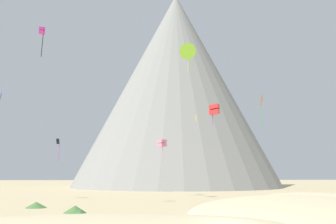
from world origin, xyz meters
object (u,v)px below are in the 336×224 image
(bush_scatter_east, at_px, (75,209))
(rock_massif, at_px, (177,101))
(bush_low_patch, at_px, (84,217))
(kite_orange_mid, at_px, (262,101))
(bush_near_left, at_px, (232,208))
(kite_lime_mid, at_px, (188,51))
(kite_black_low, at_px, (58,146))
(kite_red_low, at_px, (214,110))
(kite_pink_low, at_px, (162,143))
(bush_near_right, at_px, (36,205))
(kite_gold_low, at_px, (196,118))
(bush_ridge_crest, at_px, (80,212))
(kite_magenta_mid, at_px, (42,31))
(kite_blue_mid, at_px, (0,99))

(bush_scatter_east, bearing_deg, rock_massif, 77.93)
(bush_low_patch, relative_size, kite_orange_mid, 0.29)
(bush_near_left, height_order, kite_lime_mid, kite_lime_mid)
(kite_black_low, relative_size, kite_red_low, 1.42)
(kite_pink_low, relative_size, kite_lime_mid, 1.06)
(bush_near_right, relative_size, kite_gold_low, 2.42)
(bush_ridge_crest, xyz_separation_m, rock_massif, (15.13, 77.56, 23.02))
(bush_near_left, xyz_separation_m, kite_pink_low, (-5.72, 27.71, 8.27))
(bush_scatter_east, relative_size, bush_near_left, 0.98)
(bush_near_right, distance_m, bush_ridge_crest, 10.81)
(kite_gold_low, bearing_deg, kite_pink_low, -111.32)
(rock_massif, distance_m, kite_magenta_mid, 70.89)
(kite_pink_low, height_order, kite_red_low, kite_red_low)
(rock_massif, distance_m, kite_lime_mid, 61.90)
(kite_black_low, bearing_deg, kite_orange_mid, -179.14)
(bush_low_patch, xyz_separation_m, kite_pink_low, (7.96, 35.49, 8.28))
(kite_gold_low, bearing_deg, bush_scatter_east, 9.67)
(bush_scatter_east, distance_m, bush_low_patch, 6.82)
(bush_scatter_east, xyz_separation_m, kite_blue_mid, (-13.79, 19.23, 13.74))
(rock_massif, distance_m, kite_red_low, 61.94)
(bush_ridge_crest, height_order, kite_red_low, kite_red_low)
(bush_scatter_east, bearing_deg, bush_near_right, 129.22)
(kite_blue_mid, bearing_deg, rock_massif, -177.07)
(kite_black_low, bearing_deg, kite_gold_low, 150.18)
(kite_magenta_mid, xyz_separation_m, kite_red_low, (21.45, 6.55, -8.17))
(kite_lime_mid, bearing_deg, bush_near_right, 31.43)
(bush_low_patch, relative_size, kite_gold_low, 1.71)
(bush_scatter_east, xyz_separation_m, bush_near_left, (15.39, 1.18, -0.05))
(bush_low_patch, height_order, rock_massif, rock_massif)
(rock_massif, xyz_separation_m, kite_red_low, (-0.09, -60.92, -11.19))
(bush_scatter_east, height_order, kite_pink_low, kite_pink_low)
(bush_near_left, relative_size, kite_red_low, 0.76)
(bush_ridge_crest, distance_m, rock_massif, 82.30)
(kite_black_low, bearing_deg, rock_massif, -112.21)
(kite_blue_mid, bearing_deg, kite_orange_mid, 137.36)
(kite_orange_mid, bearing_deg, bush_scatter_east, 155.87)
(kite_orange_mid, distance_m, kite_red_low, 21.12)
(bush_near_right, bearing_deg, kite_gold_low, 30.96)
(bush_near_right, bearing_deg, bush_low_patch, -62.04)
(bush_low_patch, relative_size, kite_blue_mid, 0.49)
(kite_orange_mid, height_order, kite_red_low, kite_orange_mid)
(kite_magenta_mid, distance_m, kite_orange_mid, 40.78)
(kite_magenta_mid, relative_size, kite_orange_mid, 0.61)
(rock_massif, distance_m, kite_pink_low, 48.67)
(kite_blue_mid, bearing_deg, kite_black_low, -162.28)
(rock_massif, xyz_separation_m, kite_blue_mid, (-29.79, -55.61, -9.21))
(kite_pink_low, bearing_deg, bush_near_left, 64.60)
(kite_blue_mid, distance_m, kite_gold_low, 27.89)
(bush_near_left, bearing_deg, bush_scatter_east, -175.61)
(rock_massif, relative_size, kite_lime_mid, 20.05)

